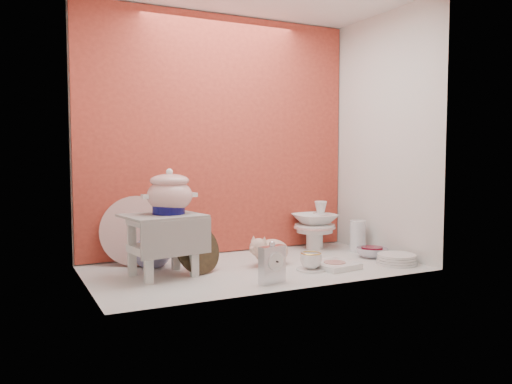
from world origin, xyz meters
TOP-DOWN VIEW (x-y plane):
  - ground at (0.00, 0.00)m, footprint 1.80×1.80m
  - niche_shell at (0.00, 0.18)m, footprint 1.86×1.03m
  - step_stool at (-0.51, 0.03)m, footprint 0.43×0.38m
  - soup_tureen at (-0.46, 0.05)m, footprint 0.33×0.33m
  - cobalt_bowl at (-0.47, 0.05)m, footprint 0.19×0.19m
  - floral_platter at (-0.57, 0.38)m, footprint 0.43×0.27m
  - blue_white_vase at (-0.50, 0.28)m, footprint 0.28×0.28m
  - lacquer_tray at (-0.33, 0.02)m, footprint 0.30×0.20m
  - mantel_clock at (-0.07, -0.35)m, footprint 0.15×0.08m
  - plush_pig at (0.12, 0.03)m, footprint 0.28×0.21m
  - teacup_saucer at (0.24, -0.20)m, footprint 0.21×0.21m
  - gold_rim_teacup at (0.24, -0.20)m, footprint 0.15×0.15m
  - lattice_dish at (0.39, -0.21)m, footprint 0.25×0.25m
  - dinner_plate_stack at (0.77, -0.28)m, footprint 0.30×0.30m
  - crystal_bowl at (0.77, -0.06)m, footprint 0.21×0.21m
  - clear_glass_vase at (0.81, 0.13)m, footprint 0.12×0.12m
  - porcelain_tower at (0.61, 0.34)m, footprint 0.29×0.29m

SIDE VIEW (x-z plane):
  - ground at x=0.00m, z-range 0.00..0.00m
  - teacup_saucer at x=0.24m, z-range 0.00..0.01m
  - lattice_dish at x=0.39m, z-range 0.00..0.03m
  - crystal_bowl at x=0.77m, z-range 0.00..0.06m
  - dinner_plate_stack at x=0.77m, z-range 0.00..0.06m
  - gold_rim_teacup at x=0.24m, z-range 0.01..0.10m
  - plush_pig at x=0.12m, z-range 0.00..0.16m
  - clear_glass_vase at x=0.81m, z-range 0.00..0.20m
  - mantel_clock at x=-0.07m, z-range 0.00..0.20m
  - blue_white_vase at x=-0.50m, z-range 0.00..0.23m
  - lacquer_tray at x=-0.33m, z-range 0.00..0.26m
  - porcelain_tower at x=0.61m, z-range 0.00..0.32m
  - step_stool at x=-0.51m, z-range 0.00..0.32m
  - floral_platter at x=-0.57m, z-range 0.00..0.39m
  - cobalt_bowl at x=-0.47m, z-range 0.32..0.38m
  - soup_tureen at x=-0.46m, z-range 0.32..0.56m
  - niche_shell at x=0.00m, z-range 0.17..1.70m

